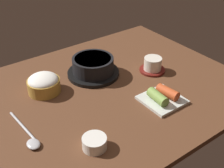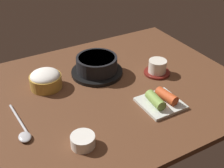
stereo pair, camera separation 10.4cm
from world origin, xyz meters
The scene contains 7 objects.
dining_table centered at (0.00, 0.00, 1.00)cm, with size 100.00×76.00×2.00cm, color #56331E.
stone_pot centered at (2.85, 11.33, 5.51)cm, with size 19.85×19.85×7.22cm.
rice_bowl centered at (-17.37, 11.91, 5.36)cm, with size 11.43×11.43×6.74cm.
tea_cup_with_saucer centered at (23.13, 0.16, 4.62)cm, with size 10.08×10.08×5.69cm.
kimchi_plate centered at (12.16, -16.78, 3.61)cm, with size 13.09×13.09×4.36cm.
side_bowl_near centered at (-18.18, -21.41, 3.88)cm, with size 6.91×6.91×3.51cm.
spoon centered at (-31.39, -7.83, 2.61)cm, with size 3.60×19.85×1.35cm.
Camera 2 is at (-40.74, -77.94, 62.16)cm, focal length 47.85 mm.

